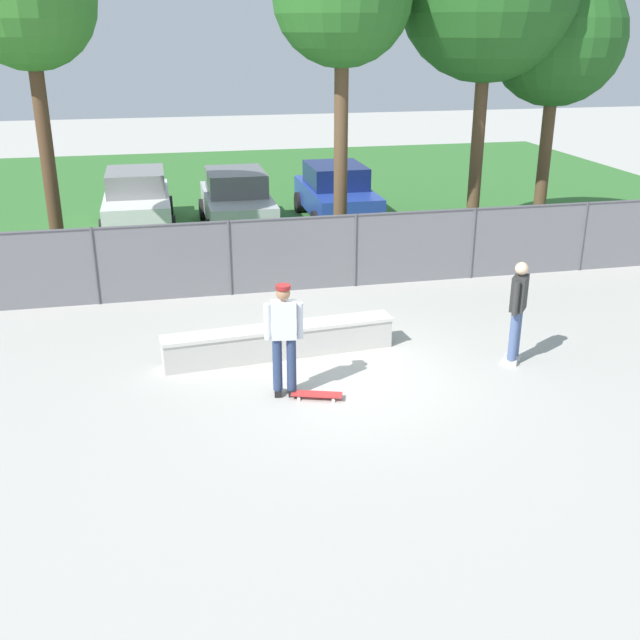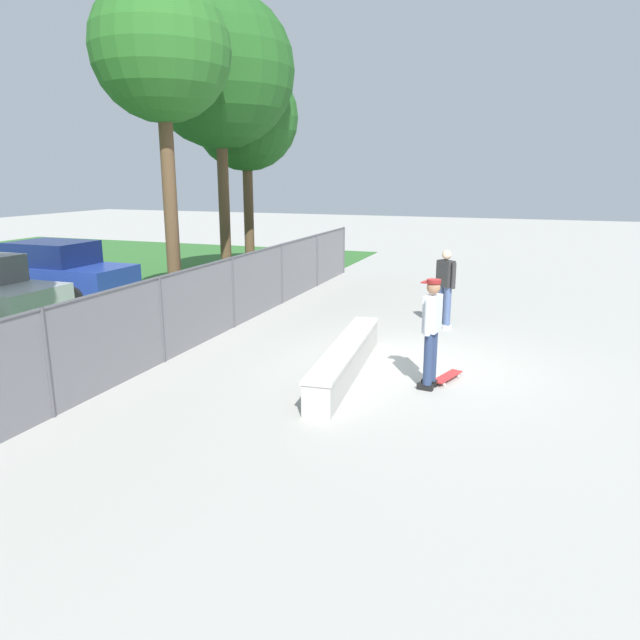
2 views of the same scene
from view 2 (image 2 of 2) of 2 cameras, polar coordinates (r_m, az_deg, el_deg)
ground_plane at (r=11.10m, az=9.04°, el=-4.42°), size 80.00×80.00×0.00m
concrete_ledge at (r=10.42m, az=2.55°, el=-3.83°), size 4.15×0.85×0.57m
skateboarder at (r=9.73m, az=10.79°, el=-0.80°), size 0.60×0.34×1.84m
skateboard at (r=10.41m, az=12.26°, el=-5.40°), size 0.82×0.44×0.09m
chainlink_fence at (r=12.47m, az=-11.52°, el=1.81°), size 19.55×0.07×1.65m
tree_near_right at (r=14.48m, az=-15.18°, el=23.77°), size 3.07×3.07×7.64m
tree_mid at (r=17.92m, az=-9.79°, el=22.75°), size 4.24×4.24×8.41m
tree_far at (r=19.63m, az=-7.21°, el=18.87°), size 3.31×3.31×6.88m
car_blue at (r=18.10m, az=-24.16°, el=4.38°), size 2.02×4.20×1.66m
bystander at (r=13.73m, az=12.07°, el=3.33°), size 0.43×0.49×1.82m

